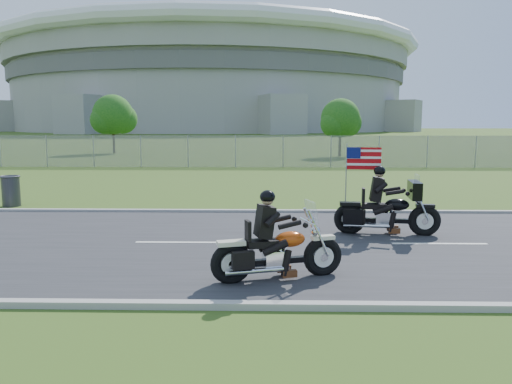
{
  "coord_description": "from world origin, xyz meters",
  "views": [
    {
      "loc": [
        -0.02,
        -11.38,
        2.85
      ],
      "look_at": [
        -0.27,
        0.0,
        1.24
      ],
      "focal_mm": 35.0,
      "sensor_mm": 36.0,
      "label": 1
    }
  ],
  "objects": [
    {
      "name": "ground",
      "position": [
        0.0,
        0.0,
        0.0
      ],
      "size": [
        420.0,
        420.0,
        0.0
      ],
      "primitive_type": "plane",
      "color": "#334916",
      "rests_on": "ground"
    },
    {
      "name": "road",
      "position": [
        0.0,
        0.0,
        0.02
      ],
      "size": [
        120.0,
        8.0,
        0.04
      ],
      "primitive_type": "cube",
      "color": "#28282B",
      "rests_on": "ground"
    },
    {
      "name": "curb_north",
      "position": [
        0.0,
        4.05,
        0.05
      ],
      "size": [
        120.0,
        0.18,
        0.12
      ],
      "primitive_type": "cube",
      "color": "#9E9B93",
      "rests_on": "ground"
    },
    {
      "name": "curb_south",
      "position": [
        0.0,
        -4.05,
        0.05
      ],
      "size": [
        120.0,
        0.18,
        0.12
      ],
      "primitive_type": "cube",
      "color": "#9E9B93",
      "rests_on": "ground"
    },
    {
      "name": "fence",
      "position": [
        -5.0,
        20.0,
        1.0
      ],
      "size": [
        60.0,
        0.03,
        2.0
      ],
      "primitive_type": "cube",
      "color": "gray",
      "rests_on": "ground"
    },
    {
      "name": "stadium",
      "position": [
        -20.0,
        170.0,
        15.58
      ],
      "size": [
        140.4,
        140.4,
        29.2
      ],
      "color": "#A3A099",
      "rests_on": "ground"
    },
    {
      "name": "tree_fence_near",
      "position": [
        6.04,
        30.04,
        2.97
      ],
      "size": [
        3.52,
        3.28,
        4.75
      ],
      "color": "#382316",
      "rests_on": "ground"
    },
    {
      "name": "tree_fence_mid",
      "position": [
        -13.95,
        34.04,
        3.3
      ],
      "size": [
        3.96,
        3.69,
        5.3
      ],
      "color": "#382316",
      "rests_on": "ground"
    },
    {
      "name": "motorcycle_lead",
      "position": [
        0.15,
        -2.67,
        0.53
      ],
      "size": [
        2.43,
        1.07,
        1.67
      ],
      "rotation": [
        0.0,
        0.0,
        0.29
      ],
      "color": "black",
      "rests_on": "ground"
    },
    {
      "name": "motorcycle_follow",
      "position": [
        2.99,
        1.0,
        0.6
      ],
      "size": [
        2.64,
        0.94,
        2.2
      ],
      "rotation": [
        0.0,
        0.0,
        -0.12
      ],
      "color": "black",
      "rests_on": "ground"
    },
    {
      "name": "trash_can",
      "position": [
        -8.7,
        5.17,
        0.51
      ],
      "size": [
        0.65,
        0.65,
        1.01
      ],
      "primitive_type": "cylinder",
      "rotation": [
        0.0,
        0.0,
        -0.11
      ],
      "color": "#343439",
      "rests_on": "ground"
    }
  ]
}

